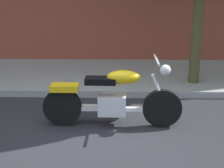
{
  "coord_description": "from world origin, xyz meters",
  "views": [
    {
      "loc": [
        0.39,
        -4.54,
        2.18
      ],
      "look_at": [
        0.28,
        0.25,
        0.71
      ],
      "focal_mm": 51.54,
      "sensor_mm": 36.0,
      "label": 1
    }
  ],
  "objects": [
    {
      "name": "ground_plane",
      "position": [
        0.0,
        0.0,
        0.0
      ],
      "size": [
        60.0,
        60.0,
        0.0
      ],
      "primitive_type": "plane",
      "color": "#28282D"
    },
    {
      "name": "motorcycle",
      "position": [
        0.28,
        0.26,
        0.47
      ],
      "size": [
        2.22,
        0.7,
        1.12
      ],
      "color": "black",
      "rests_on": "ground"
    },
    {
      "name": "sidewalk",
      "position": [
        0.0,
        3.04,
        0.07
      ],
      "size": [
        19.63,
        2.91,
        0.14
      ],
      "primitive_type": "cube",
      "color": "#969696",
      "rests_on": "ground"
    }
  ]
}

